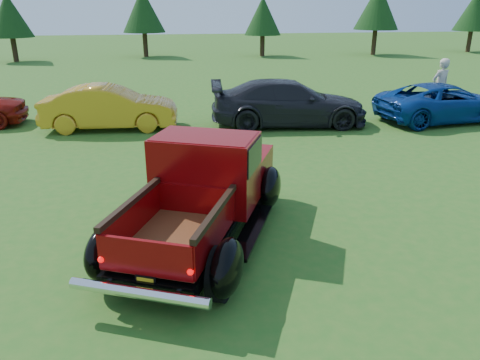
{
  "coord_description": "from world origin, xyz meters",
  "views": [
    {
      "loc": [
        -1.73,
        -7.08,
        3.81
      ],
      "look_at": [
        -0.56,
        0.2,
        1.04
      ],
      "focal_mm": 35.0,
      "sensor_mm": 36.0,
      "label": 1
    }
  ],
  "objects_px": {
    "show_car_blue": "(444,102)",
    "spectator": "(440,86)",
    "tree_west": "(9,15)",
    "pickup_truck": "(207,187)",
    "tree_far_east": "(474,12)",
    "tree_east": "(378,6)",
    "show_car_grey": "(289,103)",
    "show_car_yellow": "(110,108)",
    "tree_mid_left": "(143,10)",
    "tree_mid_right": "(263,16)"
  },
  "relations": [
    {
      "from": "tree_mid_left",
      "to": "show_car_grey",
      "type": "relative_size",
      "value": 0.97
    },
    {
      "from": "tree_west",
      "to": "pickup_truck",
      "type": "bearing_deg",
      "value": -69.11
    },
    {
      "from": "show_car_grey",
      "to": "spectator",
      "type": "distance_m",
      "value": 5.94
    },
    {
      "from": "tree_far_east",
      "to": "pickup_truck",
      "type": "height_order",
      "value": "tree_far_east"
    },
    {
      "from": "tree_far_east",
      "to": "spectator",
      "type": "height_order",
      "value": "tree_far_east"
    },
    {
      "from": "tree_east",
      "to": "tree_far_east",
      "type": "height_order",
      "value": "tree_east"
    },
    {
      "from": "tree_mid_right",
      "to": "tree_east",
      "type": "height_order",
      "value": "tree_east"
    },
    {
      "from": "tree_east",
      "to": "spectator",
      "type": "relative_size",
      "value": 2.69
    },
    {
      "from": "tree_mid_left",
      "to": "tree_far_east",
      "type": "relative_size",
      "value": 1.04
    },
    {
      "from": "tree_east",
      "to": "pickup_truck",
      "type": "relative_size",
      "value": 1.07
    },
    {
      "from": "show_car_grey",
      "to": "tree_far_east",
      "type": "bearing_deg",
      "value": -38.56
    },
    {
      "from": "tree_far_east",
      "to": "pickup_truck",
      "type": "relative_size",
      "value": 0.95
    },
    {
      "from": "tree_mid_right",
      "to": "show_car_yellow",
      "type": "bearing_deg",
      "value": -113.63
    },
    {
      "from": "show_car_yellow",
      "to": "show_car_blue",
      "type": "xyz_separation_m",
      "value": [
        11.24,
        -0.72,
        -0.05
      ]
    },
    {
      "from": "tree_west",
      "to": "tree_far_east",
      "type": "relative_size",
      "value": 0.96
    },
    {
      "from": "show_car_yellow",
      "to": "tree_mid_right",
      "type": "bearing_deg",
      "value": -20.24
    },
    {
      "from": "tree_west",
      "to": "show_car_grey",
      "type": "relative_size",
      "value": 0.89
    },
    {
      "from": "tree_mid_left",
      "to": "show_car_yellow",
      "type": "distance_m",
      "value": 22.88
    },
    {
      "from": "spectator",
      "to": "tree_west",
      "type": "bearing_deg",
      "value": -59.97
    },
    {
      "from": "show_car_grey",
      "to": "spectator",
      "type": "bearing_deg",
      "value": -76.93
    },
    {
      "from": "tree_west",
      "to": "tree_mid_left",
      "type": "height_order",
      "value": "tree_mid_left"
    },
    {
      "from": "tree_mid_right",
      "to": "show_car_blue",
      "type": "height_order",
      "value": "tree_mid_right"
    },
    {
      "from": "pickup_truck",
      "to": "show_car_grey",
      "type": "bearing_deg",
      "value": 88.64
    },
    {
      "from": "show_car_blue",
      "to": "pickup_truck",
      "type": "bearing_deg",
      "value": 121.92
    },
    {
      "from": "tree_east",
      "to": "tree_far_east",
      "type": "bearing_deg",
      "value": 6.34
    },
    {
      "from": "pickup_truck",
      "to": "spectator",
      "type": "relative_size",
      "value": 2.52
    },
    {
      "from": "tree_west",
      "to": "show_car_yellow",
      "type": "bearing_deg",
      "value": -67.69
    },
    {
      "from": "tree_far_east",
      "to": "tree_east",
      "type": "bearing_deg",
      "value": -173.66
    },
    {
      "from": "tree_east",
      "to": "show_car_grey",
      "type": "bearing_deg",
      "value": -120.39
    },
    {
      "from": "tree_far_east",
      "to": "show_car_grey",
      "type": "bearing_deg",
      "value": -133.79
    },
    {
      "from": "pickup_truck",
      "to": "show_car_blue",
      "type": "xyz_separation_m",
      "value": [
        8.84,
        7.12,
        -0.19
      ]
    },
    {
      "from": "show_car_blue",
      "to": "spectator",
      "type": "distance_m",
      "value": 1.27
    },
    {
      "from": "show_car_blue",
      "to": "tree_mid_right",
      "type": "bearing_deg",
      "value": -2.47
    },
    {
      "from": "spectator",
      "to": "tree_mid_left",
      "type": "bearing_deg",
      "value": -78.15
    },
    {
      "from": "show_car_yellow",
      "to": "spectator",
      "type": "distance_m",
      "value": 11.71
    },
    {
      "from": "tree_east",
      "to": "show_car_blue",
      "type": "xyz_separation_m",
      "value": [
        -7.26,
        -21.93,
        -3.0
      ]
    },
    {
      "from": "pickup_truck",
      "to": "show_car_yellow",
      "type": "distance_m",
      "value": 8.19
    },
    {
      "from": "tree_mid_right",
      "to": "tree_far_east",
      "type": "relative_size",
      "value": 0.92
    },
    {
      "from": "show_car_grey",
      "to": "pickup_truck",
      "type": "bearing_deg",
      "value": 160.47
    },
    {
      "from": "tree_east",
      "to": "show_car_yellow",
      "type": "relative_size",
      "value": 1.27
    },
    {
      "from": "pickup_truck",
      "to": "show_car_blue",
      "type": "height_order",
      "value": "pickup_truck"
    },
    {
      "from": "tree_mid_left",
      "to": "spectator",
      "type": "bearing_deg",
      "value": -63.34
    },
    {
      "from": "tree_far_east",
      "to": "show_car_blue",
      "type": "distance_m",
      "value": 28.23
    },
    {
      "from": "tree_mid_left",
      "to": "tree_far_east",
      "type": "xyz_separation_m",
      "value": [
        27.0,
        -0.5,
        -0.14
      ]
    },
    {
      "from": "tree_west",
      "to": "tree_mid_right",
      "type": "relative_size",
      "value": 1.05
    },
    {
      "from": "tree_west",
      "to": "tree_mid_left",
      "type": "bearing_deg",
      "value": 12.53
    },
    {
      "from": "tree_west",
      "to": "show_car_blue",
      "type": "distance_m",
      "value": 29.24
    },
    {
      "from": "show_car_yellow",
      "to": "pickup_truck",
      "type": "bearing_deg",
      "value": -159.6
    },
    {
      "from": "tree_mid_right",
      "to": "spectator",
      "type": "bearing_deg",
      "value": -84.1
    },
    {
      "from": "tree_east",
      "to": "tree_west",
      "type": "bearing_deg",
      "value": -178.94
    }
  ]
}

